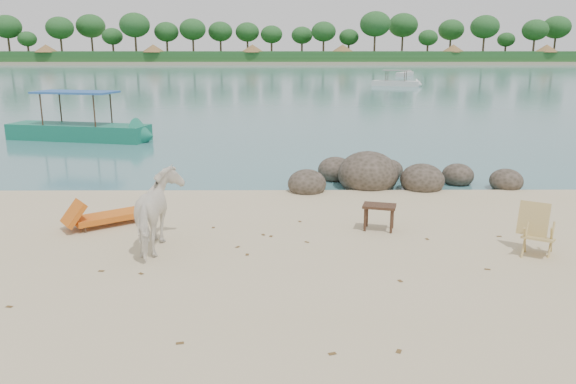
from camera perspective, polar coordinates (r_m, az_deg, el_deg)
name	(u,v)px	position (r m, az deg, el deg)	size (l,w,h in m)	color
water	(287,71)	(98.39, -0.13, 12.21)	(400.00, 400.00, 0.00)	#37676F
far_shore	(286,61)	(178.36, -0.25, 13.15)	(420.00, 90.00, 1.40)	tan
far_scenery	(286,51)	(145.02, -0.21, 14.13)	(420.00, 18.00, 9.50)	#1E4C1E
boulders	(383,177)	(15.66, 9.63, 1.54)	(6.34, 2.91, 1.23)	#322B21
cow	(160,213)	(10.56, -12.90, -2.07)	(0.78, 1.71, 1.44)	white
side_table	(379,219)	(11.64, 9.22, -2.71)	(0.66, 0.42, 0.53)	black
lounge_chair	(108,214)	(12.41, -17.80, -2.17)	(1.74, 0.61, 0.52)	orange
deck_chair	(539,232)	(11.02, 24.13, -3.77)	(0.58, 0.63, 0.90)	tan
boat_near	(76,99)	(24.94, -20.76, 8.78)	(6.68, 1.50, 3.25)	#146950
boat_mid	(396,73)	(59.46, 10.94, 11.82)	(5.32, 1.20, 2.60)	silver
boat_far	(405,73)	(81.85, 11.78, 11.71)	(5.55, 1.25, 0.64)	beige
dead_leaves	(287,264)	(9.83, -0.15, -7.36)	(8.35, 5.54, 0.00)	brown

